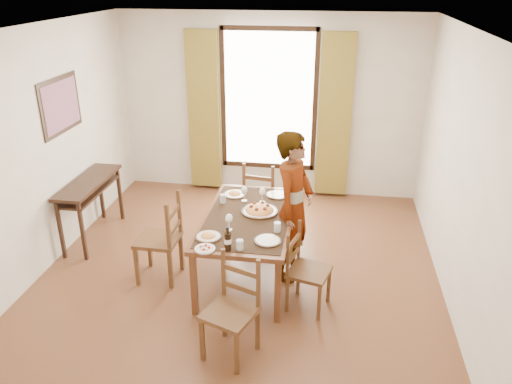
# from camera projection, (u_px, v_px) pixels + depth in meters

# --- Properties ---
(ground) EXTENTS (5.00, 5.00, 0.00)m
(ground) POSITION_uv_depth(u_px,v_px,m) (239.00, 275.00, 5.73)
(ground) COLOR #55331A
(ground) RESTS_ON ground
(room_shell) EXTENTS (4.60, 5.10, 2.74)m
(room_shell) POSITION_uv_depth(u_px,v_px,m) (239.00, 144.00, 5.22)
(room_shell) COLOR silver
(room_shell) RESTS_ON ground
(console_table) EXTENTS (0.38, 1.20, 0.80)m
(console_table) POSITION_uv_depth(u_px,v_px,m) (89.00, 189.00, 6.28)
(console_table) COLOR black
(console_table) RESTS_ON ground
(dining_table) EXTENTS (0.96, 1.68, 0.76)m
(dining_table) POSITION_uv_depth(u_px,v_px,m) (249.00, 221.00, 5.46)
(dining_table) COLOR brown
(dining_table) RESTS_ON ground
(chair_west) EXTENTS (0.46, 0.46, 1.02)m
(chair_west) POSITION_uv_depth(u_px,v_px,m) (161.00, 241.00, 5.51)
(chair_west) COLOR #50311A
(chair_west) RESTS_ON ground
(chair_north) EXTENTS (0.49, 0.49, 1.00)m
(chair_north) POSITION_uv_depth(u_px,v_px,m) (262.00, 199.00, 6.55)
(chair_north) COLOR #50311A
(chair_north) RESTS_ON ground
(chair_south) EXTENTS (0.54, 0.54, 0.95)m
(chair_south) POSITION_uv_depth(u_px,v_px,m) (232.00, 312.00, 4.41)
(chair_south) COLOR #50311A
(chair_south) RESTS_ON ground
(chair_east) EXTENTS (0.48, 0.48, 0.89)m
(chair_east) POSITION_uv_depth(u_px,v_px,m) (306.00, 272.00, 5.05)
(chair_east) COLOR #50311A
(chair_east) RESTS_ON ground
(man) EXTENTS (0.85, 0.75, 1.70)m
(man) POSITION_uv_depth(u_px,v_px,m) (293.00, 207.00, 5.42)
(man) COLOR #93959B
(man) RESTS_ON ground
(plate_sw) EXTENTS (0.27, 0.27, 0.05)m
(plate_sw) POSITION_uv_depth(u_px,v_px,m) (208.00, 235.00, 4.98)
(plate_sw) COLOR silver
(plate_sw) RESTS_ON dining_table
(plate_se) EXTENTS (0.27, 0.27, 0.05)m
(plate_se) POSITION_uv_depth(u_px,v_px,m) (268.00, 239.00, 4.91)
(plate_se) COLOR silver
(plate_se) RESTS_ON dining_table
(plate_nw) EXTENTS (0.27, 0.27, 0.05)m
(plate_nw) POSITION_uv_depth(u_px,v_px,m) (235.00, 193.00, 5.93)
(plate_nw) COLOR silver
(plate_nw) RESTS_ON dining_table
(plate_ne) EXTENTS (0.27, 0.27, 0.05)m
(plate_ne) POSITION_uv_depth(u_px,v_px,m) (278.00, 194.00, 5.91)
(plate_ne) COLOR silver
(plate_ne) RESTS_ON dining_table
(pasta_platter) EXTENTS (0.40, 0.40, 0.10)m
(pasta_platter) POSITION_uv_depth(u_px,v_px,m) (260.00, 208.00, 5.49)
(pasta_platter) COLOR #B62917
(pasta_platter) RESTS_ON dining_table
(caprese_plate) EXTENTS (0.20, 0.20, 0.04)m
(caprese_plate) POSITION_uv_depth(u_px,v_px,m) (205.00, 248.00, 4.77)
(caprese_plate) COLOR silver
(caprese_plate) RESTS_ON dining_table
(wine_glass_a) EXTENTS (0.08, 0.08, 0.18)m
(wine_glass_a) POSITION_uv_depth(u_px,v_px,m) (229.00, 222.00, 5.10)
(wine_glass_a) COLOR white
(wine_glass_a) RESTS_ON dining_table
(wine_glass_b) EXTENTS (0.08, 0.08, 0.18)m
(wine_glass_b) POSITION_uv_depth(u_px,v_px,m) (262.00, 195.00, 5.72)
(wine_glass_b) COLOR white
(wine_glass_b) RESTS_ON dining_table
(wine_glass_c) EXTENTS (0.08, 0.08, 0.18)m
(wine_glass_c) POSITION_uv_depth(u_px,v_px,m) (244.00, 194.00, 5.75)
(wine_glass_c) COLOR white
(wine_glass_c) RESTS_ON dining_table
(tumbler_a) EXTENTS (0.07, 0.07, 0.10)m
(tumbler_a) POSITION_uv_depth(u_px,v_px,m) (277.00, 227.00, 5.09)
(tumbler_a) COLOR silver
(tumbler_a) RESTS_ON dining_table
(tumbler_b) EXTENTS (0.07, 0.07, 0.10)m
(tumbler_b) POSITION_uv_depth(u_px,v_px,m) (223.00, 199.00, 5.73)
(tumbler_b) COLOR silver
(tumbler_b) RESTS_ON dining_table
(tumbler_c) EXTENTS (0.07, 0.07, 0.10)m
(tumbler_c) POSITION_uv_depth(u_px,v_px,m) (240.00, 245.00, 4.76)
(tumbler_c) COLOR silver
(tumbler_c) RESTS_ON dining_table
(wine_bottle) EXTENTS (0.07, 0.07, 0.25)m
(wine_bottle) POSITION_uv_depth(u_px,v_px,m) (228.00, 239.00, 4.72)
(wine_bottle) COLOR black
(wine_bottle) RESTS_ON dining_table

